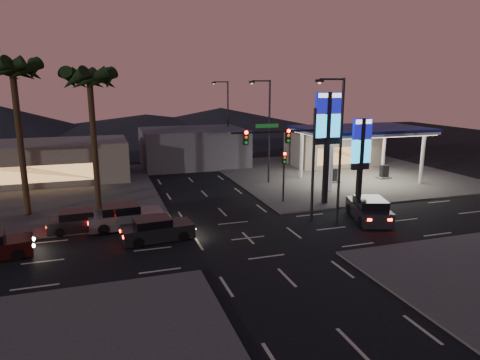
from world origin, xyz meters
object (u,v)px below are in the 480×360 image
object	(u,v)px
pylon_sign_tall	(328,126)
car_lane_b_front	(125,217)
car_lane_b_mid	(81,221)
suv_station	(369,210)
pylon_sign_short	(361,148)
traffic_signal_mast	(291,150)
gas_station	(362,131)
car_lane_a_front	(156,230)

from	to	relation	value
pylon_sign_tall	car_lane_b_front	world-z (taller)	pylon_sign_tall
pylon_sign_tall	car_lane_b_mid	bearing A→B (deg)	-177.98
pylon_sign_tall	suv_station	distance (m)	7.37
pylon_sign_short	suv_station	xyz separation A→B (m)	(-1.51, -3.67, -3.88)
traffic_signal_mast	car_lane_b_front	xyz separation A→B (m)	(-11.04, 2.57, -4.46)
gas_station	suv_station	bearing A→B (deg)	-120.24
gas_station	pylon_sign_tall	bearing A→B (deg)	-139.09
pylon_sign_short	car_lane_a_front	xyz separation A→B (m)	(-16.57, -3.04, -3.97)
gas_station	suv_station	size ratio (longest dim) A/B	2.27
gas_station	traffic_signal_mast	world-z (taller)	traffic_signal_mast
pylon_sign_short	suv_station	distance (m)	5.55
pylon_sign_tall	car_lane_b_front	distance (m)	16.79
car_lane_a_front	car_lane_b_mid	xyz separation A→B (m)	(-4.57, 3.38, -0.02)
car_lane_b_mid	traffic_signal_mast	bearing A→B (deg)	-11.61
car_lane_b_front	car_lane_b_mid	xyz separation A→B (m)	(-2.85, 0.29, -0.10)
suv_station	car_lane_a_front	bearing A→B (deg)	177.59
car_lane_a_front	gas_station	bearing A→B (deg)	26.03
gas_station	pylon_sign_short	xyz separation A→B (m)	(-5.00, -7.50, -0.42)
car_lane_a_front	traffic_signal_mast	bearing A→B (deg)	3.21
gas_station	pylon_sign_tall	distance (m)	10.01
car_lane_a_front	pylon_sign_tall	bearing A→B (deg)	16.00
car_lane_a_front	suv_station	xyz separation A→B (m)	(15.06, -0.63, 0.09)
pylon_sign_tall	car_lane_b_front	bearing A→B (deg)	-176.58
pylon_sign_short	car_lane_b_front	bearing A→B (deg)	179.82
gas_station	pylon_sign_short	size ratio (longest dim) A/B	1.74
car_lane_a_front	suv_station	world-z (taller)	suv_station
car_lane_b_front	suv_station	xyz separation A→B (m)	(16.78, -3.73, 0.01)
pylon_sign_tall	car_lane_a_front	distance (m)	15.71
traffic_signal_mast	car_lane_b_mid	size ratio (longest dim) A/B	1.81
car_lane_b_front	traffic_signal_mast	bearing A→B (deg)	-13.10
traffic_signal_mast	suv_station	xyz separation A→B (m)	(5.73, -1.16, -4.45)
pylon_sign_tall	car_lane_b_front	xyz separation A→B (m)	(-15.79, -0.94, -5.63)
traffic_signal_mast	pylon_sign_tall	bearing A→B (deg)	36.52
pylon_sign_tall	traffic_signal_mast	size ratio (longest dim) A/B	1.12
car_lane_a_front	car_lane_b_mid	distance (m)	5.68
car_lane_a_front	pylon_sign_short	bearing A→B (deg)	10.38
car_lane_b_mid	pylon_sign_tall	bearing A→B (deg)	2.02
car_lane_b_mid	suv_station	xyz separation A→B (m)	(19.63, -4.01, 0.12)
traffic_signal_mast	suv_station	distance (m)	7.35
gas_station	pylon_sign_short	bearing A→B (deg)	-123.69
pylon_sign_short	suv_station	bearing A→B (deg)	-112.37
car_lane_a_front	car_lane_b_mid	world-z (taller)	car_lane_a_front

